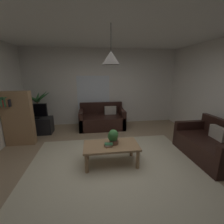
# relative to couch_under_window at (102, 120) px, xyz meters

# --- Properties ---
(floor) EXTENTS (5.30, 5.46, 0.02)m
(floor) POSITION_rel_couch_under_window_xyz_m (0.07, -2.24, -0.28)
(floor) COLOR #9E8466
(floor) RESTS_ON ground
(rug) EXTENTS (3.44, 3.01, 0.01)m
(rug) POSITION_rel_couch_under_window_xyz_m (0.07, -2.44, -0.27)
(rug) COLOR beige
(rug) RESTS_ON ground
(wall_back) EXTENTS (5.42, 0.06, 2.64)m
(wall_back) POSITION_rel_couch_under_window_xyz_m (0.07, 0.53, 1.05)
(wall_back) COLOR silver
(wall_back) RESTS_ON ground
(ceiling) EXTENTS (5.30, 5.46, 0.02)m
(ceiling) POSITION_rel_couch_under_window_xyz_m (0.07, -2.24, 2.38)
(ceiling) COLOR white
(window_pane) EXTENTS (1.14, 0.01, 1.18)m
(window_pane) POSITION_rel_couch_under_window_xyz_m (-0.26, 0.49, 0.87)
(window_pane) COLOR white
(couch_under_window) EXTENTS (1.49, 0.87, 0.82)m
(couch_under_window) POSITION_rel_couch_under_window_xyz_m (0.00, 0.00, 0.00)
(couch_under_window) COLOR black
(couch_under_window) RESTS_ON ground
(couch_right_side) EXTENTS (0.87, 1.46, 0.82)m
(couch_right_side) POSITION_rel_couch_under_window_xyz_m (2.23, -2.24, 0.00)
(couch_right_side) COLOR black
(couch_right_side) RESTS_ON ground
(coffee_table) EXTENTS (1.11, 0.59, 0.43)m
(coffee_table) POSITION_rel_couch_under_window_xyz_m (0.02, -2.17, 0.08)
(coffee_table) COLOR #A87F56
(coffee_table) RESTS_ON ground
(book_on_table_0) EXTENTS (0.17, 0.15, 0.02)m
(book_on_table_0) POSITION_rel_couch_under_window_xyz_m (-0.04, -2.24, 0.16)
(book_on_table_0) COLOR #99663F
(book_on_table_0) RESTS_ON coffee_table
(book_on_table_1) EXTENTS (0.14, 0.10, 0.02)m
(book_on_table_1) POSITION_rel_couch_under_window_xyz_m (-0.04, -2.25, 0.18)
(book_on_table_1) COLOR beige
(book_on_table_1) RESTS_ON coffee_table
(book_on_table_2) EXTENTS (0.17, 0.11, 0.02)m
(book_on_table_2) POSITION_rel_couch_under_window_xyz_m (-0.03, -2.24, 0.21)
(book_on_table_2) COLOR #387247
(book_on_table_2) RESTS_ON coffee_table
(remote_on_table_0) EXTENTS (0.13, 0.16, 0.02)m
(remote_on_table_0) POSITION_rel_couch_under_window_xyz_m (0.12, -2.07, 0.16)
(remote_on_table_0) COLOR black
(remote_on_table_0) RESTS_ON coffee_table
(potted_plant_on_table) EXTENTS (0.22, 0.24, 0.31)m
(potted_plant_on_table) POSITION_rel_couch_under_window_xyz_m (0.07, -2.12, 0.31)
(potted_plant_on_table) COLOR brown
(potted_plant_on_table) RESTS_ON coffee_table
(tv_stand) EXTENTS (0.90, 0.44, 0.50)m
(tv_stand) POSITION_rel_couch_under_window_xyz_m (-2.03, -0.25, -0.02)
(tv_stand) COLOR black
(tv_stand) RESTS_ON ground
(tv) EXTENTS (0.71, 0.16, 0.45)m
(tv) POSITION_rel_couch_under_window_xyz_m (-2.03, -0.28, 0.45)
(tv) COLOR black
(tv) RESTS_ON tv_stand
(potted_palm_corner) EXTENTS (0.88, 0.78, 1.32)m
(potted_palm_corner) POSITION_rel_couch_under_window_xyz_m (-2.08, 0.18, 0.35)
(potted_palm_corner) COLOR #B77051
(potted_palm_corner) RESTS_ON ground
(bookshelf_corner) EXTENTS (0.70, 0.31, 1.40)m
(bookshelf_corner) POSITION_rel_couch_under_window_xyz_m (-2.21, -0.96, 0.44)
(bookshelf_corner) COLOR #A87F56
(bookshelf_corner) RESTS_ON ground
(pendant_lamp) EXTENTS (0.32, 0.32, 0.66)m
(pendant_lamp) POSITION_rel_couch_under_window_xyz_m (0.02, -2.17, 1.82)
(pendant_lamp) COLOR black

